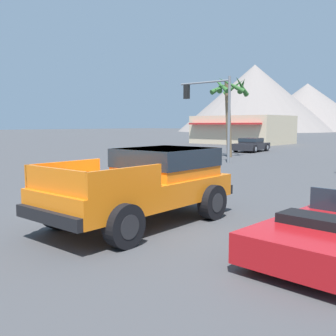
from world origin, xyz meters
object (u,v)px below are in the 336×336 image
object	(u,v)px
orange_pickup_truck	(150,180)
parked_car_dark	(251,145)
traffic_light_main	(209,103)
palm_tree_short	(230,96)

from	to	relation	value
orange_pickup_truck	parked_car_dark	xyz separation A→B (m)	(-10.68, 23.12, -0.41)
parked_car_dark	traffic_light_main	size ratio (longest dim) A/B	0.84
orange_pickup_truck	palm_tree_short	world-z (taller)	palm_tree_short
palm_tree_short	parked_car_dark	bearing A→B (deg)	105.46
orange_pickup_truck	traffic_light_main	size ratio (longest dim) A/B	0.99
traffic_light_main	palm_tree_short	size ratio (longest dim) A/B	0.91
traffic_light_main	orange_pickup_truck	bearing A→B (deg)	121.14
parked_car_dark	palm_tree_short	distance (m)	7.27
orange_pickup_truck	palm_tree_short	distance (m)	19.60
orange_pickup_truck	traffic_light_main	distance (m)	15.83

